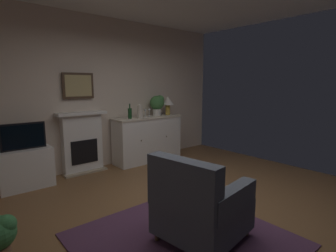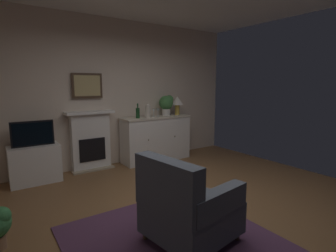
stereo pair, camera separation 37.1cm
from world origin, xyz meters
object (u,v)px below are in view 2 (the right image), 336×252
(potted_plant_small, at_px, (167,103))
(armchair, at_px, (187,207))
(table_lamp, at_px, (177,102))
(vase_decorative, at_px, (148,111))
(sideboard_cabinet, at_px, (156,138))
(framed_picture, at_px, (87,86))
(fireplace_unit, at_px, (91,140))
(wine_bottle, at_px, (138,113))
(tv_cabinet, at_px, (35,164))
(tv_set, at_px, (33,134))
(wine_glass_left, at_px, (154,111))
(wine_glass_center, at_px, (158,111))

(potted_plant_small, xyz_separation_m, armchair, (-1.60, -2.73, -0.80))
(table_lamp, xyz_separation_m, potted_plant_small, (-0.25, 0.05, -0.02))
(vase_decorative, bearing_deg, table_lamp, 3.75)
(armchair, bearing_deg, potted_plant_small, 59.62)
(sideboard_cabinet, distance_m, armchair, 2.99)
(framed_picture, xyz_separation_m, potted_plant_small, (1.62, -0.18, -0.38))
(fireplace_unit, xyz_separation_m, vase_decorative, (1.10, -0.23, 0.51))
(sideboard_cabinet, xyz_separation_m, wine_bottle, (-0.43, -0.03, 0.57))
(table_lamp, xyz_separation_m, tv_cabinet, (-2.84, 0.02, -0.90))
(tv_set, bearing_deg, vase_decorative, -1.15)
(vase_decorative, bearing_deg, potted_plant_small, 10.52)
(fireplace_unit, xyz_separation_m, armchair, (0.01, -2.87, -0.17))
(framed_picture, height_order, wine_glass_left, framed_picture)
(wine_glass_center, bearing_deg, wine_glass_left, -174.69)
(wine_glass_left, relative_size, armchair, 0.18)
(wine_bottle, relative_size, wine_glass_left, 1.76)
(table_lamp, height_order, wine_bottle, table_lamp)
(vase_decorative, bearing_deg, wine_glass_left, 7.29)
(sideboard_cabinet, xyz_separation_m, table_lamp, (0.55, 0.00, 0.74))
(framed_picture, xyz_separation_m, wine_glass_center, (1.36, -0.24, -0.51))
(framed_picture, height_order, wine_bottle, framed_picture)
(wine_bottle, relative_size, vase_decorative, 1.03)
(sideboard_cabinet, bearing_deg, tv_cabinet, 179.63)
(table_lamp, bearing_deg, sideboard_cabinet, -180.00)
(wine_glass_left, relative_size, tv_cabinet, 0.22)
(sideboard_cabinet, relative_size, vase_decorative, 5.22)
(wine_bottle, xyz_separation_m, tv_set, (-1.86, 0.02, -0.22))
(tv_cabinet, bearing_deg, potted_plant_small, 0.67)
(wine_glass_center, height_order, vase_decorative, vase_decorative)
(framed_picture, height_order, wine_glass_center, framed_picture)
(vase_decorative, relative_size, tv_cabinet, 0.37)
(fireplace_unit, xyz_separation_m, tv_cabinet, (-0.97, -0.16, -0.24))
(vase_decorative, height_order, potted_plant_small, potted_plant_small)
(fireplace_unit, xyz_separation_m, framed_picture, (-0.00, 0.05, 1.01))
(fireplace_unit, bearing_deg, framed_picture, 90.00)
(wine_bottle, height_order, armchair, wine_bottle)
(tv_set, relative_size, armchair, 0.67)
(armchair, bearing_deg, tv_set, 110.26)
(fireplace_unit, relative_size, framed_picture, 2.00)
(table_lamp, distance_m, vase_decorative, 0.78)
(fireplace_unit, height_order, vase_decorative, vase_decorative)
(wine_glass_left, xyz_separation_m, vase_decorative, (-0.14, -0.02, 0.02))
(framed_picture, xyz_separation_m, tv_set, (-0.97, -0.23, -0.74))
(table_lamp, bearing_deg, wine_glass_center, -177.59)
(vase_decorative, distance_m, armchair, 2.93)
(tv_cabinet, distance_m, tv_set, 0.51)
(sideboard_cabinet, xyz_separation_m, tv_set, (-2.29, -0.01, 0.35))
(wine_glass_left, bearing_deg, tv_set, 179.40)
(framed_picture, bearing_deg, wine_glass_left, -11.51)
(table_lamp, bearing_deg, wine_glass_left, -177.08)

